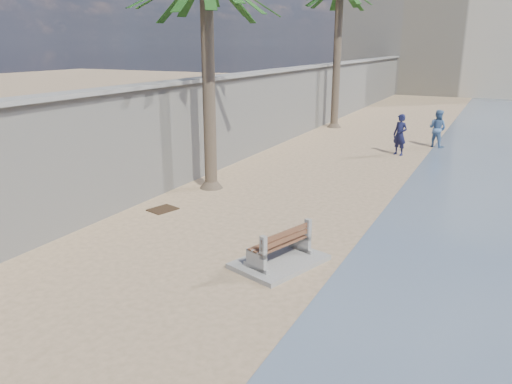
% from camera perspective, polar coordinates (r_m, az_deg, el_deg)
% --- Properties ---
extents(seawall, '(0.45, 70.00, 3.50)m').
position_cam_1_polar(seawall, '(26.07, 3.60, 9.88)').
color(seawall, gray).
rests_on(seawall, ground_plane).
extents(wall_cap, '(0.80, 70.00, 0.12)m').
position_cam_1_polar(wall_cap, '(25.91, 3.67, 13.83)').
color(wall_cap, gray).
rests_on(wall_cap, seawall).
extents(end_building, '(18.00, 12.00, 14.00)m').
position_cam_1_polar(end_building, '(56.29, 20.53, 17.91)').
color(end_building, '#B7AA93').
rests_on(end_building, ground_plane).
extents(bench_far, '(1.96, 2.38, 0.85)m').
position_cam_1_polar(bench_far, '(11.33, 2.71, -6.48)').
color(bench_far, gray).
rests_on(bench_far, ground_plane).
extents(person_a, '(0.90, 0.79, 2.10)m').
position_cam_1_polar(person_a, '(23.13, 16.16, 6.64)').
color(person_a, '#15183B').
rests_on(person_a, ground_plane).
extents(person_b, '(1.17, 1.06, 1.99)m').
position_cam_1_polar(person_b, '(25.54, 20.05, 7.06)').
color(person_b, '#4F74A4').
rests_on(person_b, ground_plane).
extents(debris_c, '(0.82, 0.93, 0.03)m').
position_cam_1_polar(debris_c, '(15.29, -10.62, -1.96)').
color(debris_c, '#382616').
rests_on(debris_c, ground_plane).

